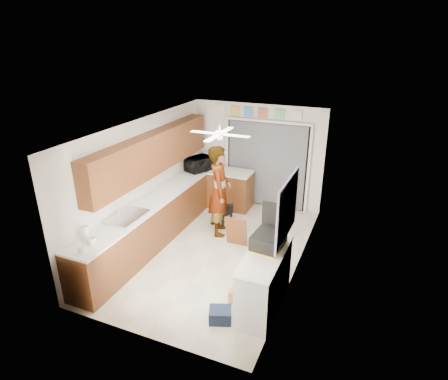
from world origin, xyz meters
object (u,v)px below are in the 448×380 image
(navy_crate, at_px, (220,315))
(man, at_px, (219,191))
(suitcase, at_px, (269,240))
(dog, at_px, (224,215))
(cardboard_box, at_px, (242,296))
(cup, at_px, (92,241))
(paper_towel_roll, at_px, (85,233))
(microwave, at_px, (199,164))

(navy_crate, distance_m, man, 2.86)
(suitcase, bearing_deg, dog, 132.65)
(man, xyz_separation_m, dog, (-0.05, 0.39, -0.74))
(man, bearing_deg, dog, -13.20)
(cardboard_box, distance_m, dog, 2.68)
(cup, xyz_separation_m, paper_towel_roll, (-0.18, 0.07, 0.07))
(man, distance_m, dog, 0.83)
(microwave, xyz_separation_m, suitcase, (2.55, -2.73, -0.05))
(navy_crate, distance_m, dog, 3.10)
(suitcase, height_order, dog, suitcase)
(cardboard_box, relative_size, man, 0.19)
(cardboard_box, xyz_separation_m, man, (-1.23, 1.97, 0.86))
(paper_towel_roll, xyz_separation_m, suitcase, (2.75, 0.92, 0.00))
(cup, height_order, cardboard_box, cup)
(paper_towel_roll, bearing_deg, suitcase, 18.53)
(paper_towel_roll, bearing_deg, navy_crate, 2.82)
(paper_towel_roll, bearing_deg, dog, 69.00)
(dog, bearing_deg, man, -65.94)
(cup, relative_size, dog, 0.23)
(dog, bearing_deg, navy_crate, -51.64)
(microwave, xyz_separation_m, navy_crate, (2.08, -3.54, -1.01))
(cup, xyz_separation_m, suitcase, (2.58, 0.99, 0.07))
(navy_crate, height_order, man, man)
(cup, distance_m, man, 2.87)
(navy_crate, bearing_deg, microwave, 120.50)
(suitcase, distance_m, man, 2.30)
(paper_towel_roll, relative_size, dog, 0.40)
(man, bearing_deg, cup, 138.64)
(microwave, height_order, dog, microwave)
(microwave, xyz_separation_m, dog, (0.95, -0.66, -0.88))
(suitcase, xyz_separation_m, cardboard_box, (-0.32, -0.28, -0.95))
(cup, relative_size, navy_crate, 0.41)
(microwave, bearing_deg, suitcase, -115.24)
(paper_towel_roll, xyz_separation_m, navy_crate, (2.29, 0.11, -0.96))
(microwave, bearing_deg, man, -114.58)
(suitcase, xyz_separation_m, dog, (-1.60, 2.07, -0.83))
(cup, distance_m, cardboard_box, 2.52)
(cup, bearing_deg, dog, 72.36)
(navy_crate, xyz_separation_m, man, (-1.09, 2.50, 0.87))
(cup, xyz_separation_m, dog, (0.97, 3.06, -0.76))
(navy_crate, bearing_deg, dog, 111.54)
(man, bearing_deg, microwave, 23.26)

